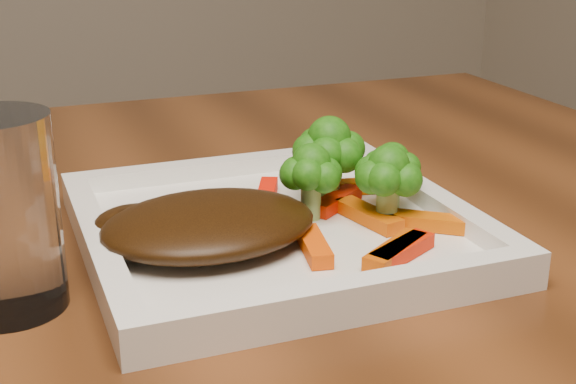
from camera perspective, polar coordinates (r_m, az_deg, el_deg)
name	(u,v)px	position (r m, az deg, el deg)	size (l,w,h in m)	color
plate	(275,234)	(0.58, -0.92, -2.99)	(0.27, 0.27, 0.01)	white
steak	(209,224)	(0.55, -5.63, -2.28)	(0.15, 0.12, 0.03)	#331C07
broccoli_0	(329,158)	(0.62, 2.93, 2.46)	(0.06, 0.06, 0.07)	#126410
broccoli_1	(392,169)	(0.61, 7.40, 1.65)	(0.05, 0.05, 0.06)	#155F0F
broccoli_2	(388,186)	(0.58, 7.11, 0.45)	(0.06, 0.06, 0.06)	#286410
broccoli_3	(311,178)	(0.58, 1.65, 0.98)	(0.05, 0.05, 0.06)	#135E0F
carrot_0	(395,252)	(0.53, 7.64, -4.22)	(0.06, 0.02, 0.01)	#C74803
carrot_1	(428,222)	(0.58, 9.96, -2.09)	(0.06, 0.02, 0.01)	#CF5603
carrot_2	(314,246)	(0.53, 1.86, -3.85)	(0.05, 0.01, 0.01)	#ED4803
carrot_3	(369,186)	(0.65, 5.81, 0.44)	(0.05, 0.01, 0.01)	#FF6904
carrot_4	(267,193)	(0.63, -1.49, -0.05)	(0.05, 0.01, 0.01)	#F91504
carrot_5	(369,215)	(0.59, 5.75, -1.67)	(0.06, 0.02, 0.01)	#DB5403
carrot_6	(337,201)	(0.61, 3.47, -0.63)	(0.05, 0.01, 0.01)	red
drinking_glass	(0,215)	(0.50, -19.82, -1.53)	(0.07, 0.07, 0.12)	silver
carrot_7	(402,250)	(0.53, 8.12, -4.13)	(0.06, 0.02, 0.01)	red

